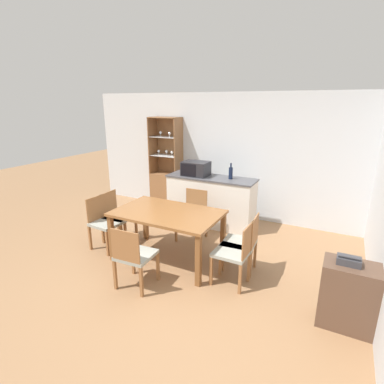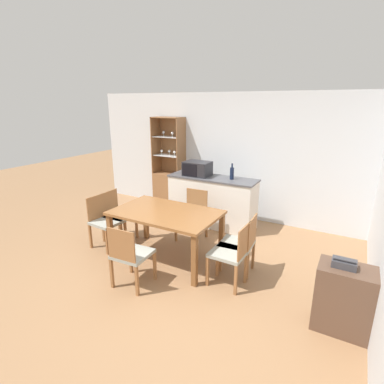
{
  "view_description": "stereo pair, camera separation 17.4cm",
  "coord_description": "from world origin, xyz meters",
  "px_view_note": "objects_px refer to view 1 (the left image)",
  "views": [
    {
      "loc": [
        2.04,
        -3.21,
        2.36
      ],
      "look_at": [
        -0.2,
        1.15,
        0.88
      ],
      "focal_mm": 28.0,
      "sensor_mm": 36.0,
      "label": 1
    },
    {
      "loc": [
        2.2,
        -3.13,
        2.36
      ],
      "look_at": [
        -0.2,
        1.15,
        0.88
      ],
      "focal_mm": 28.0,
      "sensor_mm": 36.0,
      "label": 2
    }
  ],
  "objects_px": {
    "dining_chair_side_right_near": "(235,252)",
    "dining_chair_side_left_far": "(117,216)",
    "dining_chair_head_near": "(134,256)",
    "dining_chair_side_left_near": "(105,222)",
    "telephone": "(349,261)",
    "display_cabinet": "(167,182)",
    "microwave": "(196,169)",
    "dining_chair_side_right_far": "(242,243)",
    "dining_table": "(167,217)",
    "wine_bottle": "(231,173)",
    "dining_chair_head_far": "(193,214)",
    "side_cabinet": "(348,295)"
  },
  "relations": [
    {
      "from": "dining_chair_side_right_near",
      "to": "dining_chair_side_left_far",
      "type": "bearing_deg",
      "value": 83.8
    },
    {
      "from": "dining_chair_head_near",
      "to": "dining_chair_side_left_near",
      "type": "distance_m",
      "value": 1.33
    },
    {
      "from": "telephone",
      "to": "display_cabinet",
      "type": "bearing_deg",
      "value": 147.0
    },
    {
      "from": "dining_chair_side_left_far",
      "to": "dining_chair_side_right_near",
      "type": "distance_m",
      "value": 2.28
    },
    {
      "from": "dining_chair_side_left_near",
      "to": "telephone",
      "type": "relative_size",
      "value": 3.72
    },
    {
      "from": "dining_chair_head_near",
      "to": "microwave",
      "type": "height_order",
      "value": "microwave"
    },
    {
      "from": "dining_chair_head_near",
      "to": "dining_chair_side_right_far",
      "type": "xyz_separation_m",
      "value": [
        1.13,
        0.99,
        0.0
      ]
    },
    {
      "from": "dining_chair_side_right_near",
      "to": "telephone",
      "type": "bearing_deg",
      "value": -97.96
    },
    {
      "from": "dining_table",
      "to": "dining_chair_side_left_far",
      "type": "xyz_separation_m",
      "value": [
        -1.13,
        0.15,
        -0.23
      ]
    },
    {
      "from": "dining_chair_side_left_far",
      "to": "microwave",
      "type": "distance_m",
      "value": 1.76
    },
    {
      "from": "wine_bottle",
      "to": "dining_chair_side_left_near",
      "type": "bearing_deg",
      "value": -131.31
    },
    {
      "from": "wine_bottle",
      "to": "dining_chair_side_right_far",
      "type": "bearing_deg",
      "value": -63.41
    },
    {
      "from": "dining_chair_side_left_near",
      "to": "microwave",
      "type": "bearing_deg",
      "value": 158.25
    },
    {
      "from": "display_cabinet",
      "to": "dining_chair_side_left_far",
      "type": "height_order",
      "value": "display_cabinet"
    },
    {
      "from": "dining_chair_head_far",
      "to": "side_cabinet",
      "type": "bearing_deg",
      "value": 152.53
    },
    {
      "from": "wine_bottle",
      "to": "side_cabinet",
      "type": "distance_m",
      "value": 2.95
    },
    {
      "from": "dining_table",
      "to": "dining_chair_side_right_near",
      "type": "distance_m",
      "value": 1.16
    },
    {
      "from": "dining_chair_side_right_near",
      "to": "dining_table",
      "type": "bearing_deg",
      "value": 83.75
    },
    {
      "from": "dining_chair_head_far",
      "to": "display_cabinet",
      "type": "bearing_deg",
      "value": -45.36
    },
    {
      "from": "dining_table",
      "to": "dining_chair_head_far",
      "type": "xyz_separation_m",
      "value": [
        -0.0,
        0.83,
        -0.23
      ]
    },
    {
      "from": "dining_table",
      "to": "dining_chair_side_left_near",
      "type": "distance_m",
      "value": 1.16
    },
    {
      "from": "dining_table",
      "to": "telephone",
      "type": "height_order",
      "value": "telephone"
    },
    {
      "from": "dining_table",
      "to": "dining_chair_side_right_near",
      "type": "bearing_deg",
      "value": -7.54
    },
    {
      "from": "microwave",
      "to": "telephone",
      "type": "distance_m",
      "value": 3.36
    },
    {
      "from": "dining_chair_side_left_near",
      "to": "side_cabinet",
      "type": "bearing_deg",
      "value": 90.99
    },
    {
      "from": "dining_chair_side_right_far",
      "to": "side_cabinet",
      "type": "xyz_separation_m",
      "value": [
        1.35,
        -0.51,
        -0.08
      ]
    },
    {
      "from": "dining_chair_side_left_far",
      "to": "telephone",
      "type": "distance_m",
      "value": 3.62
    },
    {
      "from": "wine_bottle",
      "to": "telephone",
      "type": "bearing_deg",
      "value": -44.03
    },
    {
      "from": "dining_chair_side_left_far",
      "to": "microwave",
      "type": "xyz_separation_m",
      "value": [
        0.83,
        1.4,
        0.66
      ]
    },
    {
      "from": "telephone",
      "to": "dining_chair_side_right_near",
      "type": "bearing_deg",
      "value": 170.75
    },
    {
      "from": "dining_chair_head_near",
      "to": "dining_chair_side_right_near",
      "type": "height_order",
      "value": "same"
    },
    {
      "from": "dining_chair_side_right_far",
      "to": "wine_bottle",
      "type": "height_order",
      "value": "wine_bottle"
    },
    {
      "from": "dining_chair_side_right_near",
      "to": "side_cabinet",
      "type": "distance_m",
      "value": 1.37
    },
    {
      "from": "dining_chair_side_right_far",
      "to": "dining_chair_side_left_near",
      "type": "relative_size",
      "value": 1.0
    },
    {
      "from": "dining_chair_side_right_near",
      "to": "dining_chair_head_far",
      "type": "bearing_deg",
      "value": 50.34
    },
    {
      "from": "dining_chair_head_near",
      "to": "microwave",
      "type": "distance_m",
      "value": 2.49
    },
    {
      "from": "display_cabinet",
      "to": "telephone",
      "type": "relative_size",
      "value": 8.77
    },
    {
      "from": "dining_chair_head_far",
      "to": "microwave",
      "type": "height_order",
      "value": "microwave"
    },
    {
      "from": "dining_chair_head_far",
      "to": "wine_bottle",
      "type": "bearing_deg",
      "value": -119.68
    },
    {
      "from": "dining_chair_side_right_near",
      "to": "dining_chair_side_left_near",
      "type": "xyz_separation_m",
      "value": [
        -2.26,
        0.0,
        0.0
      ]
    },
    {
      "from": "dining_chair_side_right_near",
      "to": "dining_chair_side_right_far",
      "type": "bearing_deg",
      "value": 1.31
    },
    {
      "from": "dining_chair_side_right_far",
      "to": "dining_chair_side_left_far",
      "type": "height_order",
      "value": "same"
    },
    {
      "from": "dining_chair_side_right_far",
      "to": "dining_chair_head_near",
      "type": "bearing_deg",
      "value": 127.19
    },
    {
      "from": "dining_chair_side_right_far",
      "to": "dining_chair_side_right_near",
      "type": "bearing_deg",
      "value": 176.1
    },
    {
      "from": "dining_table",
      "to": "dining_chair_side_left_near",
      "type": "height_order",
      "value": "dining_chair_side_left_near"
    },
    {
      "from": "microwave",
      "to": "side_cabinet",
      "type": "xyz_separation_m",
      "value": [
        2.78,
        -1.91,
        -0.74
      ]
    },
    {
      "from": "display_cabinet",
      "to": "dining_chair_head_near",
      "type": "xyz_separation_m",
      "value": [
        1.3,
        -2.89,
        -0.13
      ]
    },
    {
      "from": "dining_chair_side_left_near",
      "to": "dining_chair_side_left_far",
      "type": "bearing_deg",
      "value": -175.62
    },
    {
      "from": "dining_chair_side_left_far",
      "to": "dining_chair_side_right_near",
      "type": "xyz_separation_m",
      "value": [
        2.26,
        -0.3,
        0.0
      ]
    },
    {
      "from": "dining_chair_side_right_near",
      "to": "side_cabinet",
      "type": "bearing_deg",
      "value": -97.45
    }
  ]
}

